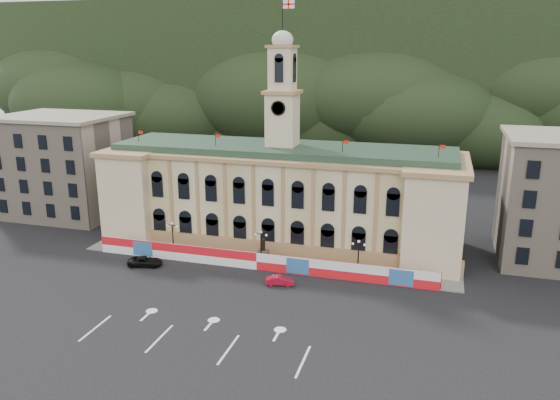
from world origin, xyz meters
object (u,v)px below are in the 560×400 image
(lamp_center, at_px, (261,244))
(red_sedan, at_px, (280,280))
(statue, at_px, (263,254))
(black_suv, at_px, (145,261))

(lamp_center, bearing_deg, red_sedan, -52.79)
(statue, bearing_deg, black_suv, -158.47)
(black_suv, bearing_deg, lamp_center, -84.64)
(red_sedan, xyz_separation_m, black_suv, (-20.42, 0.80, 0.07))
(lamp_center, distance_m, black_suv, 16.85)
(lamp_center, xyz_separation_m, red_sedan, (4.59, -6.04, -2.45))
(black_suv, bearing_deg, statue, -81.44)
(statue, relative_size, black_suv, 0.70)
(lamp_center, bearing_deg, statue, 90.00)
(statue, bearing_deg, red_sedan, -56.92)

